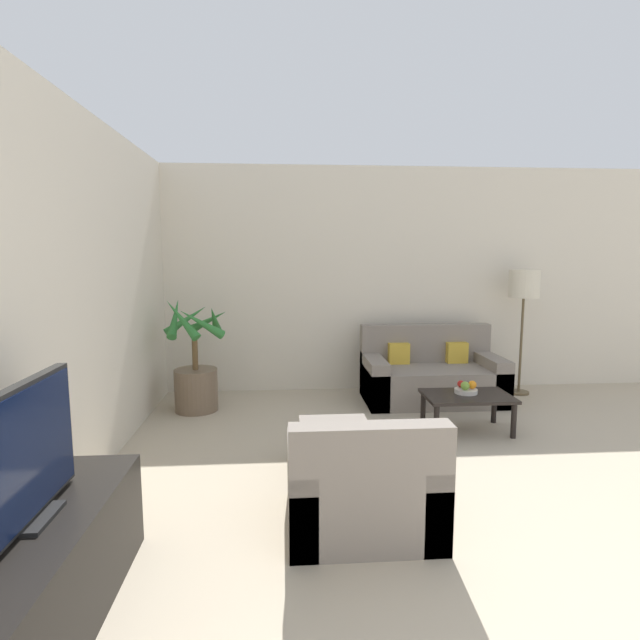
# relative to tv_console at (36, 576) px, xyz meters

# --- Properties ---
(wall_back) EXTENTS (7.96, 0.06, 2.70)m
(wall_back) POSITION_rel_tv_console_xyz_m (2.88, 3.92, 1.09)
(wall_back) COLOR beige
(wall_back) RESTS_ON ground_plane
(wall_left) EXTENTS (0.06, 7.73, 2.70)m
(wall_left) POSITION_rel_tv_console_xyz_m (-0.33, 0.82, 1.09)
(wall_left) COLOR beige
(wall_left) RESTS_ON ground_plane
(tv_console) EXTENTS (0.53, 1.40, 0.52)m
(tv_console) POSITION_rel_tv_console_xyz_m (0.00, 0.00, 0.00)
(tv_console) COLOR black
(tv_console) RESTS_ON ground_plane
(television) EXTENTS (0.18, 0.79, 0.61)m
(television) POSITION_rel_tv_console_xyz_m (0.00, 0.00, 0.56)
(television) COLOR black
(television) RESTS_ON tv_console
(potted_palm) EXTENTS (0.72, 0.73, 1.22)m
(potted_palm) POSITION_rel_tv_console_xyz_m (0.16, 3.16, 0.16)
(potted_palm) COLOR brown
(potted_palm) RESTS_ON ground_plane
(sofa_loveseat) EXTENTS (1.53, 0.80, 0.84)m
(sofa_loveseat) POSITION_rel_tv_console_xyz_m (2.78, 3.33, 0.01)
(sofa_loveseat) COLOR gray
(sofa_loveseat) RESTS_ON ground_plane
(floor_lamp) EXTENTS (0.34, 0.34, 1.48)m
(floor_lamp) POSITION_rel_tv_console_xyz_m (3.92, 3.52, 0.99)
(floor_lamp) COLOR brown
(floor_lamp) RESTS_ON ground_plane
(coffee_table) EXTENTS (0.81, 0.51, 0.35)m
(coffee_table) POSITION_rel_tv_console_xyz_m (2.82, 2.32, 0.04)
(coffee_table) COLOR black
(coffee_table) RESTS_ON ground_plane
(fruit_bowl) EXTENTS (0.21, 0.21, 0.04)m
(fruit_bowl) POSITION_rel_tv_console_xyz_m (2.82, 2.37, 0.11)
(fruit_bowl) COLOR beige
(fruit_bowl) RESTS_ON coffee_table
(apple_red) EXTENTS (0.07, 0.07, 0.07)m
(apple_red) POSITION_rel_tv_console_xyz_m (2.79, 2.42, 0.17)
(apple_red) COLOR red
(apple_red) RESTS_ON fruit_bowl
(apple_green) EXTENTS (0.08, 0.08, 0.08)m
(apple_green) POSITION_rel_tv_console_xyz_m (2.79, 2.33, 0.18)
(apple_green) COLOR olive
(apple_green) RESTS_ON fruit_bowl
(orange_fruit) EXTENTS (0.08, 0.08, 0.08)m
(orange_fruit) POSITION_rel_tv_console_xyz_m (2.88, 2.37, 0.17)
(orange_fruit) COLOR orange
(orange_fruit) RESTS_ON fruit_bowl
(armchair) EXTENTS (0.90, 0.82, 0.75)m
(armchair) POSITION_rel_tv_console_xyz_m (1.56, 0.75, -0.01)
(armchair) COLOR gray
(armchair) RESTS_ON ground_plane
(ottoman) EXTENTS (0.54, 0.48, 0.35)m
(ottoman) POSITION_rel_tv_console_xyz_m (1.49, 1.61, -0.09)
(ottoman) COLOR gray
(ottoman) RESTS_ON ground_plane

